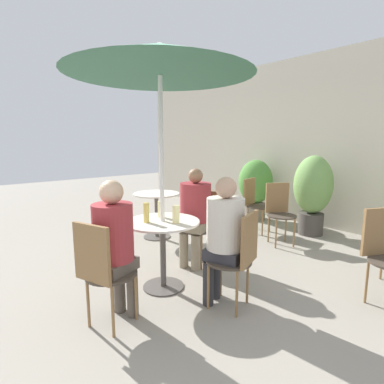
{
  "coord_description": "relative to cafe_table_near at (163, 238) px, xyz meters",
  "views": [
    {
      "loc": [
        2.22,
        -1.48,
        1.49
      ],
      "look_at": [
        -0.14,
        0.65,
        0.96
      ],
      "focal_mm": 28.0,
      "sensor_mm": 36.0,
      "label": 1
    }
  ],
  "objects": [
    {
      "name": "bistro_chair_3",
      "position": [
        0.02,
        2.13,
        -0.0
      ],
      "size": [
        0.48,
        0.47,
        0.89
      ],
      "rotation": [
        0.0,
        0.0,
        0.98
      ],
      "color": "#42382D",
      "rests_on": "ground_plane"
    },
    {
      "name": "seated_person_0",
      "position": [
        0.21,
        -0.64,
        0.18
      ],
      "size": [
        0.36,
        0.38,
        1.2
      ],
      "rotation": [
        0.0,
        0.0,
        3.46
      ],
      "color": "brown",
      "rests_on": "ground_plane"
    },
    {
      "name": "ground_plane",
      "position": [
        0.14,
        -0.25,
        -0.53
      ],
      "size": [
        20.0,
        20.0,
        0.0
      ],
      "primitive_type": "plane",
      "color": "gray"
    },
    {
      "name": "potted_plant_0",
      "position": [
        -1.07,
        3.03,
        0.13
      ],
      "size": [
        0.65,
        0.65,
        1.16
      ],
      "color": "slate",
      "rests_on": "ground_plane"
    },
    {
      "name": "storefront_wall",
      "position": [
        0.14,
        3.48,
        0.97
      ],
      "size": [
        10.0,
        0.06,
        3.0
      ],
      "color": "beige",
      "rests_on": "ground_plane"
    },
    {
      "name": "beer_glass_0",
      "position": [
        0.15,
        0.05,
        0.26
      ],
      "size": [
        0.07,
        0.07,
        0.17
      ],
      "color": "beige",
      "rests_on": "cafe_table_near"
    },
    {
      "name": "cafe_table_near",
      "position": [
        0.0,
        0.0,
        0.0
      ],
      "size": [
        0.75,
        0.75,
        0.71
      ],
      "color": "#514C47",
      "rests_on": "ground_plane"
    },
    {
      "name": "beer_glass_1",
      "position": [
        -0.14,
        0.08,
        0.26
      ],
      "size": [
        0.06,
        0.06,
        0.17
      ],
      "color": "beige",
      "rests_on": "cafe_table_near"
    },
    {
      "name": "bistro_chair_2",
      "position": [
        -0.26,
        0.78,
        -0.0
      ],
      "size": [
        0.44,
        0.46,
        0.89
      ],
      "rotation": [
        0.0,
        0.0,
        0.32
      ],
      "color": "#42382D",
      "rests_on": "ground_plane"
    },
    {
      "name": "umbrella",
      "position": [
        0.0,
        0.0,
        1.7
      ],
      "size": [
        1.77,
        1.77,
        2.38
      ],
      "color": "silver",
      "rests_on": "ground_plane"
    },
    {
      "name": "seated_person_1",
      "position": [
        0.64,
        0.21,
        0.17
      ],
      "size": [
        0.39,
        0.37,
        1.19
      ],
      "rotation": [
        0.0,
        0.0,
        -1.25
      ],
      "color": "#2D2D33",
      "rests_on": "ground_plane"
    },
    {
      "name": "potted_plant_1",
      "position": [
        0.14,
        2.9,
        0.2
      ],
      "size": [
        0.6,
        0.6,
        1.29
      ],
      "color": "#47423D",
      "rests_on": "ground_plane"
    },
    {
      "name": "bistro_chair_0",
      "position": [
        0.26,
        -0.78,
        -0.0
      ],
      "size": [
        0.44,
        0.46,
        0.89
      ],
      "rotation": [
        0.0,
        0.0,
        -2.82
      ],
      "color": "#42382D",
      "rests_on": "ground_plane"
    },
    {
      "name": "bistro_chair_5",
      "position": [
        -0.6,
        2.34,
        -0.0
      ],
      "size": [
        0.44,
        0.42,
        0.89
      ],
      "rotation": [
        0.0,
        0.0,
        1.73
      ],
      "color": "#42382D",
      "rests_on": "ground_plane"
    },
    {
      "name": "beer_glass_2",
      "position": [
        -0.06,
        -0.15,
        0.27
      ],
      "size": [
        0.06,
        0.06,
        0.2
      ],
      "color": "#DBC65B",
      "rests_on": "cafe_table_near"
    },
    {
      "name": "bistro_chair_1",
      "position": [
        0.78,
        0.26,
        -0.0
      ],
      "size": [
        0.46,
        0.44,
        0.89
      ],
      "rotation": [
        0.0,
        0.0,
        -1.25
      ],
      "color": "#42382D",
      "rests_on": "ground_plane"
    },
    {
      "name": "cafe_table_far",
      "position": [
        -1.41,
        0.93,
        -0.01
      ],
      "size": [
        0.72,
        0.72,
        0.71
      ],
      "color": "#514C47",
      "rests_on": "ground_plane"
    },
    {
      "name": "seated_person_2",
      "position": [
        -0.21,
        0.63,
        0.16
      ],
      "size": [
        0.41,
        0.43,
        1.19
      ],
      "rotation": [
        0.0,
        0.0,
        0.32
      ],
      "color": "gray",
      "rests_on": "ground_plane"
    }
  ]
}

